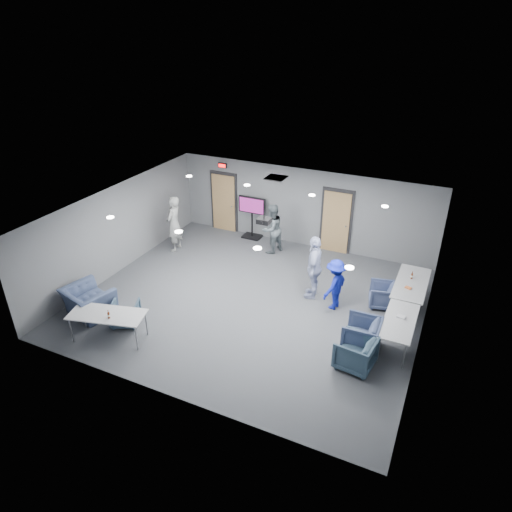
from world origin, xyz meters
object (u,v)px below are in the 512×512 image
at_px(bottle_front, 109,315).
at_px(tv_stand, 252,215).
at_px(chair_right_c, 355,353).
at_px(table_front_left, 107,315).
at_px(person_b, 272,229).
at_px(chair_front_b, 89,301).
at_px(bottle_right, 412,276).
at_px(chair_front_a, 125,313).
at_px(person_a, 174,224).
at_px(person_d, 335,284).
at_px(chair_right_a, 383,295).
at_px(table_right_b, 399,322).
at_px(chair_right_b, 361,334).
at_px(table_right_a, 411,284).
at_px(projector, 264,221).
at_px(person_c, 314,267).

height_order(bottle_front, tv_stand, tv_stand).
distance_m(chair_right_c, table_front_left, 5.92).
bearing_deg(person_b, chair_front_b, -6.53).
height_order(chair_right_c, bottle_right, bottle_right).
relative_size(chair_front_a, chair_front_b, 0.57).
xyz_separation_m(person_a, person_d, (5.86, -1.11, -0.23)).
xyz_separation_m(table_front_left, bottle_right, (6.41, 4.82, 0.13)).
xyz_separation_m(person_b, bottle_right, (4.66, -1.18, -0.03)).
relative_size(chair_right_c, chair_front_a, 1.21).
relative_size(chair_front_b, tv_stand, 0.79).
xyz_separation_m(chair_right_a, table_right_b, (0.65, -1.58, 0.35)).
distance_m(person_b, bottle_right, 4.80).
bearing_deg(chair_right_b, chair_right_c, 1.41).
bearing_deg(table_front_left, bottle_front, -48.31).
bearing_deg(table_right_b, table_front_left, 112.81).
height_order(person_a, table_front_left, person_a).
distance_m(chair_right_b, bottle_right, 2.69).
height_order(table_right_a, table_right_b, same).
xyz_separation_m(person_b, chair_right_a, (4.04, -1.71, -0.51)).
distance_m(table_right_b, projector, 4.15).
relative_size(table_front_left, bottle_right, 8.78).
bearing_deg(chair_front_a, chair_right_a, -172.72).
bearing_deg(table_front_left, person_b, 59.01).
bearing_deg(person_d, chair_right_a, 133.56).
bearing_deg(bottle_right, chair_front_a, -147.15).
xyz_separation_m(person_c, person_d, (0.70, -0.31, -0.21)).
distance_m(table_front_left, projector, 4.53).
height_order(chair_right_a, bottle_front, bottle_front).
distance_m(person_b, person_c, 2.96).
xyz_separation_m(chair_front_a, projector, (2.74, 2.55, 2.09)).
height_order(bottle_right, tv_stand, tv_stand).
bearing_deg(table_right_b, chair_right_c, 147.82).
height_order(table_right_a, bottle_front, bottle_front).
distance_m(person_c, bottle_front, 5.52).
xyz_separation_m(person_a, chair_right_a, (7.06, -0.47, -0.62)).
bearing_deg(projector, bottle_front, -127.44).
bearing_deg(table_front_left, chair_front_a, 79.37).
xyz_separation_m(person_b, person_c, (2.14, -2.03, 0.09)).
distance_m(person_b, chair_right_b, 5.44).
height_order(table_right_a, projector, projector).
relative_size(chair_right_a, table_right_b, 0.43).
distance_m(chair_right_b, chair_right_c, 0.72).
relative_size(person_d, chair_right_a, 1.95).
bearing_deg(tv_stand, chair_right_a, -25.58).
height_order(chair_front_a, tv_stand, tv_stand).
relative_size(chair_right_c, tv_stand, 0.55).
distance_m(chair_front_a, table_right_b, 6.82).
xyz_separation_m(chair_front_a, bottle_right, (6.45, 4.17, 0.50)).
relative_size(person_b, table_front_left, 0.86).
relative_size(person_c, bottle_right, 8.32).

